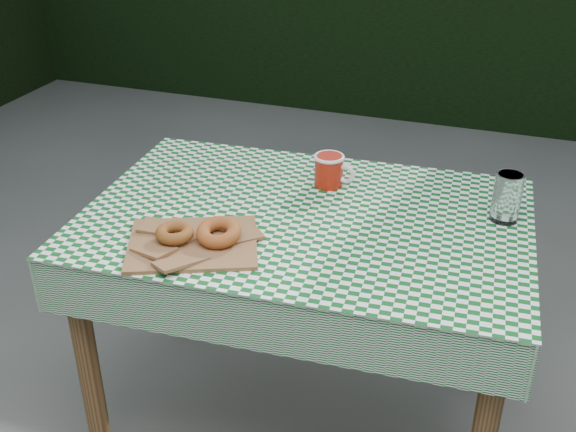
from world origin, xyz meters
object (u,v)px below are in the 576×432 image
at_px(paper_bag, 193,242).
at_px(drinking_glass, 507,197).
at_px(table, 304,328).
at_px(coffee_mug, 329,170).

height_order(paper_bag, drinking_glass, drinking_glass).
height_order(table, drinking_glass, drinking_glass).
xyz_separation_m(table, coffee_mug, (0.01, 0.20, 0.43)).
bearing_deg(drinking_glass, coffee_mug, 174.50).
bearing_deg(table, drinking_glass, 13.09).
relative_size(table, paper_bag, 3.68).
height_order(table, coffee_mug, coffee_mug).
bearing_deg(coffee_mug, table, -84.42).
height_order(paper_bag, coffee_mug, coffee_mug).
bearing_deg(paper_bag, coffee_mug, 63.18).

